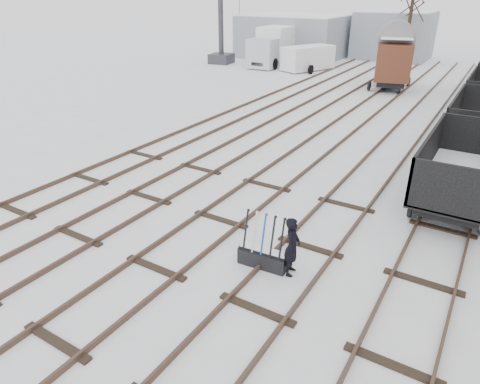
# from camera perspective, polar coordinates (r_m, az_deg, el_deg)

# --- Properties ---
(ground) EXTENTS (120.00, 120.00, 0.00)m
(ground) POSITION_cam_1_polar(r_m,az_deg,el_deg) (11.43, -11.14, -10.04)
(ground) COLOR white
(ground) RESTS_ON ground
(tracks) EXTENTS (13.90, 52.00, 0.16)m
(tracks) POSITION_cam_1_polar(r_m,az_deg,el_deg) (22.30, 13.05, 8.03)
(tracks) COLOR black
(tracks) RESTS_ON ground
(shed_left) EXTENTS (10.00, 8.00, 4.10)m
(shed_left) POSITION_cam_1_polar(r_m,az_deg,el_deg) (47.12, 7.27, 19.95)
(shed_left) COLOR gray
(shed_left) RESTS_ON ground
(shed_right) EXTENTS (7.00, 6.00, 4.50)m
(shed_right) POSITION_cam_1_polar(r_m,az_deg,el_deg) (48.00, 19.81, 19.08)
(shed_right) COLOR gray
(shed_right) RESTS_ON ground
(ground_frame) EXTENTS (1.33, 0.51, 1.49)m
(ground_frame) POSITION_cam_1_polar(r_m,az_deg,el_deg) (11.20, 3.10, -8.59)
(ground_frame) COLOR black
(ground_frame) RESTS_ON ground
(worker) EXTENTS (0.49, 0.64, 1.58)m
(worker) POSITION_cam_1_polar(r_m,az_deg,el_deg) (10.73, 6.96, -7.23)
(worker) COLOR black
(worker) RESTS_ON ground
(freight_wagon_a) EXTENTS (2.25, 5.62, 2.29)m
(freight_wagon_a) POSITION_cam_1_polar(r_m,az_deg,el_deg) (15.86, 27.09, 1.63)
(freight_wagon_a) COLOR black
(freight_wagon_a) RESTS_ON ground
(freight_wagon_b) EXTENTS (2.25, 5.62, 2.29)m
(freight_wagon_b) POSITION_cam_1_polar(r_m,az_deg,el_deg) (21.95, 29.06, 7.36)
(freight_wagon_b) COLOR black
(freight_wagon_b) RESTS_ON ground
(box_van_wagon) EXTENTS (3.54, 5.13, 3.56)m
(box_van_wagon) POSITION_cam_1_polar(r_m,az_deg,el_deg) (33.07, 19.76, 16.41)
(box_van_wagon) COLOR black
(box_van_wagon) RESTS_ON ground
(lorry) EXTENTS (2.61, 7.49, 3.36)m
(lorry) POSITION_cam_1_polar(r_m,az_deg,el_deg) (41.79, 4.77, 18.91)
(lorry) COLOR black
(lorry) RESTS_ON ground
(panel_van) EXTENTS (3.68, 5.03, 2.04)m
(panel_van) POSITION_cam_1_polar(r_m,az_deg,el_deg) (39.17, 9.04, 17.26)
(panel_van) COLOR white
(panel_van) RESTS_ON ground
(crane) EXTENTS (2.22, 5.84, 9.87)m
(crane) POSITION_cam_1_polar(r_m,az_deg,el_deg) (42.62, -2.36, 20.27)
(crane) COLOR #313137
(crane) RESTS_ON ground
(tree_far_left) EXTENTS (0.30, 0.30, 6.09)m
(tree_far_left) POSITION_cam_1_polar(r_m,az_deg,el_deg) (43.41, 21.49, 19.35)
(tree_far_left) COLOR black
(tree_far_left) RESTS_ON ground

